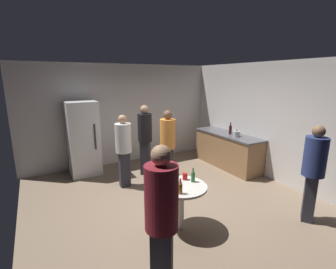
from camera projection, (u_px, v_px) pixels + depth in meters
ground_plane at (169, 202)px, 4.83m from camera, size 5.20×5.20×0.10m
wall_back at (123, 114)px, 6.75m from camera, size 5.32×0.06×2.70m
wall_side_right at (267, 121)px, 5.75m from camera, size 0.06×5.20×2.70m
refrigerator at (83, 138)px, 5.94m from camera, size 0.70×0.68×1.80m
kitchen_counter at (227, 150)px, 6.56m from camera, size 0.64×2.03×0.90m
kettle at (237, 134)px, 6.11m from camera, size 0.24×0.17×0.18m
wine_bottle_on_counter at (230, 130)px, 6.39m from camera, size 0.08×0.08×0.31m
foreground_table at (181, 192)px, 3.76m from camera, size 0.80×0.80×0.73m
beer_bottle_amber at (180, 188)px, 3.46m from camera, size 0.06×0.06×0.23m
beer_bottle_brown at (169, 182)px, 3.68m from camera, size 0.06×0.06×0.23m
beer_bottle_green at (193, 177)px, 3.86m from camera, size 0.06×0.06×0.23m
beer_bottle_clear at (176, 177)px, 3.86m from camera, size 0.06×0.06×0.23m
plastic_cup_red at (185, 176)px, 3.95m from camera, size 0.08×0.08×0.11m
person_in_orange_shirt at (168, 141)px, 5.42m from camera, size 0.45×0.45×1.65m
person_in_white_shirt at (124, 146)px, 5.22m from camera, size 0.35×0.35×1.59m
person_in_maroon_shirt at (162, 214)px, 2.45m from camera, size 0.48×0.48×1.73m
person_in_navy_shirt at (314, 167)px, 3.92m from camera, size 0.47×0.47×1.63m
person_in_black_shirt at (145, 135)px, 5.87m from camera, size 0.48×0.48×1.71m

